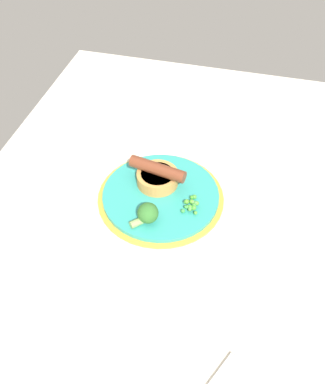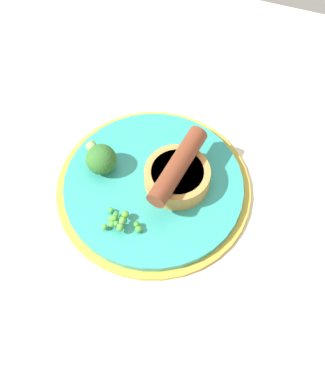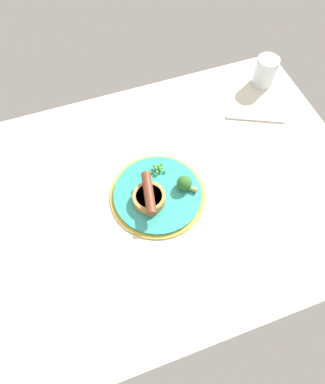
% 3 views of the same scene
% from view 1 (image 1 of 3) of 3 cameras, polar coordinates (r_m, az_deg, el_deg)
% --- Properties ---
extents(dining_table, '(1.10, 0.80, 0.03)m').
position_cam_1_polar(dining_table, '(0.88, -0.08, -2.43)').
color(dining_table, beige).
rests_on(dining_table, ground).
extents(dinner_plate, '(0.26, 0.26, 0.01)m').
position_cam_1_polar(dinner_plate, '(0.87, -0.23, -0.56)').
color(dinner_plate, '#B79333').
rests_on(dinner_plate, dining_table).
extents(sausage_pudding, '(0.09, 0.12, 0.05)m').
position_cam_1_polar(sausage_pudding, '(0.87, -0.67, 2.21)').
color(sausage_pudding, '#BC8442').
rests_on(sausage_pudding, dinner_plate).
extents(pea_pile, '(0.05, 0.03, 0.02)m').
position_cam_1_polar(pea_pile, '(0.84, 3.91, -1.68)').
color(pea_pile, '#3B8C39').
rests_on(pea_pile, dinner_plate).
extents(broccoli_floret_near, '(0.05, 0.05, 0.04)m').
position_cam_1_polar(broccoli_floret_near, '(0.81, -2.07, -2.91)').
color(broccoli_floret_near, '#2D6628').
rests_on(broccoli_floret_near, dinner_plate).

